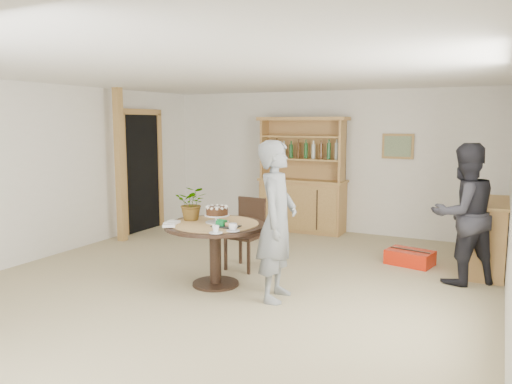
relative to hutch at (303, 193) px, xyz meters
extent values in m
plane|color=tan|center=(0.30, -3.24, -0.69)|extent=(7.00, 7.00, 0.00)
cube|color=white|center=(0.30, 0.26, 0.56)|extent=(6.00, 0.04, 2.50)
cube|color=white|center=(-2.70, -3.24, 0.56)|extent=(0.04, 7.00, 2.50)
cube|color=white|center=(0.30, -3.24, 1.81)|extent=(6.00, 7.00, 0.04)
cube|color=tan|center=(1.60, 0.23, 0.86)|extent=(0.52, 0.03, 0.42)
cube|color=#59724C|center=(1.60, 0.21, 0.86)|extent=(0.44, 0.02, 0.34)
cube|color=black|center=(-2.64, -1.24, 0.36)|extent=(0.10, 0.90, 2.10)
cube|color=tan|center=(-2.62, -1.74, 0.36)|extent=(0.12, 0.10, 2.10)
cube|color=tan|center=(-2.62, -0.74, 0.36)|extent=(0.12, 0.10, 2.10)
cube|color=tan|center=(-2.62, -1.24, 1.44)|extent=(0.12, 1.10, 0.10)
cube|color=tan|center=(-2.40, -2.04, 0.56)|extent=(0.12, 0.12, 2.50)
cube|color=tan|center=(0.00, 0.00, -0.24)|extent=(1.50, 0.50, 0.90)
cube|color=tan|center=(0.00, 0.00, 0.23)|extent=(1.56, 0.54, 0.04)
cube|color=tan|center=(0.00, 0.10, 0.78)|extent=(1.50, 0.04, 1.06)
cube|color=tan|center=(-0.73, -0.05, 0.78)|extent=(0.04, 0.34, 1.06)
cube|color=tan|center=(0.73, -0.05, 0.78)|extent=(0.04, 0.34, 1.06)
cube|color=tan|center=(0.00, -0.05, 0.61)|extent=(1.44, 0.32, 0.03)
cube|color=tan|center=(0.00, -0.05, 1.01)|extent=(1.44, 0.32, 0.03)
cube|color=tan|center=(0.00, -0.05, 1.32)|extent=(1.62, 0.40, 0.06)
cylinder|color=#194C1E|center=(-0.56, -0.05, 0.77)|extent=(0.07, 0.07, 0.28)
cylinder|color=#4C2D14|center=(-0.40, -0.05, 0.77)|extent=(0.07, 0.07, 0.28)
cylinder|color=#B2BFB2|center=(-0.24, -0.05, 0.77)|extent=(0.07, 0.07, 0.28)
cylinder|color=#194C1E|center=(-0.08, -0.05, 0.77)|extent=(0.07, 0.07, 0.28)
cylinder|color=#4C2D14|center=(0.08, -0.05, 0.77)|extent=(0.07, 0.07, 0.28)
cylinder|color=#B2BFB2|center=(0.24, -0.05, 0.77)|extent=(0.07, 0.07, 0.28)
cylinder|color=#194C1E|center=(0.40, -0.05, 0.77)|extent=(0.07, 0.07, 0.28)
cylinder|color=#4C2D14|center=(0.56, -0.05, 0.77)|extent=(0.07, 0.07, 0.28)
cube|color=tan|center=(3.04, -1.24, -0.24)|extent=(0.50, 1.20, 0.90)
cube|color=tan|center=(3.04, -1.24, 0.23)|extent=(0.54, 1.26, 0.04)
cylinder|color=black|center=(0.16, -3.32, 0.04)|extent=(1.20, 1.20, 0.04)
cylinder|color=black|center=(0.16, -3.32, -0.33)|extent=(0.14, 0.14, 0.70)
cylinder|color=black|center=(0.16, -3.32, -0.67)|extent=(0.56, 0.56, 0.03)
cylinder|color=tan|center=(0.16, -3.32, 0.07)|extent=(1.04, 1.04, 0.01)
cube|color=black|center=(0.16, -2.57, -0.24)|extent=(0.46, 0.46, 0.04)
cube|color=black|center=(0.18, -2.38, 0.01)|extent=(0.42, 0.07, 0.46)
cube|color=black|center=(0.18, -2.38, 0.23)|extent=(0.42, 0.08, 0.05)
cube|color=black|center=(-0.03, -2.73, -0.47)|extent=(0.04, 0.03, 0.44)
cube|color=black|center=(0.33, -2.76, -0.47)|extent=(0.04, 0.04, 0.44)
cube|color=black|center=(0.00, -2.37, -0.47)|extent=(0.04, 0.03, 0.44)
cube|color=black|center=(0.36, -2.40, -0.47)|extent=(0.04, 0.03, 0.44)
cylinder|color=white|center=(0.16, -3.27, 0.08)|extent=(0.28, 0.28, 0.01)
cylinder|color=white|center=(0.16, -3.27, 0.12)|extent=(0.05, 0.05, 0.08)
cylinder|color=white|center=(0.16, -3.27, 0.16)|extent=(0.30, 0.30, 0.01)
cylinder|color=#452813|center=(0.16, -3.27, 0.21)|extent=(0.26, 0.26, 0.09)
cylinder|color=white|center=(0.16, -3.27, 0.26)|extent=(0.08, 0.08, 0.01)
sphere|color=white|center=(0.28, -3.27, 0.26)|extent=(0.04, 0.04, 0.04)
sphere|color=white|center=(0.27, -3.21, 0.26)|extent=(0.04, 0.04, 0.04)
sphere|color=white|center=(0.22, -3.16, 0.26)|extent=(0.04, 0.04, 0.04)
sphere|color=white|center=(0.16, -3.15, 0.26)|extent=(0.04, 0.04, 0.04)
sphere|color=white|center=(0.10, -3.16, 0.26)|extent=(0.04, 0.04, 0.04)
sphere|color=white|center=(0.06, -3.21, 0.26)|extent=(0.04, 0.04, 0.04)
sphere|color=white|center=(0.04, -3.27, 0.26)|extent=(0.04, 0.04, 0.04)
sphere|color=white|center=(0.06, -3.33, 0.26)|extent=(0.04, 0.04, 0.04)
sphere|color=white|center=(0.10, -3.37, 0.26)|extent=(0.04, 0.04, 0.04)
sphere|color=white|center=(0.16, -3.39, 0.26)|extent=(0.04, 0.04, 0.04)
sphere|color=white|center=(0.22, -3.37, 0.26)|extent=(0.04, 0.04, 0.04)
sphere|color=white|center=(0.27, -3.33, 0.26)|extent=(0.04, 0.04, 0.04)
imported|color=#3F7233|center=(-0.19, -3.27, 0.28)|extent=(0.47, 0.44, 0.42)
cube|color=black|center=(0.38, -3.44, 0.08)|extent=(0.30, 0.20, 0.01)
cube|color=#0D7C34|center=(0.32, -3.44, 0.11)|extent=(0.10, 0.10, 0.06)
cube|color=#0D7C34|center=(0.32, -3.44, 0.15)|extent=(0.11, 0.02, 0.01)
cylinder|color=white|center=(0.56, -3.60, 0.08)|extent=(0.15, 0.15, 0.01)
imported|color=white|center=(0.56, -3.60, 0.12)|extent=(0.10, 0.10, 0.08)
cylinder|color=white|center=(0.44, -3.77, 0.08)|extent=(0.15, 0.15, 0.01)
imported|color=white|center=(0.44, -3.77, 0.12)|extent=(0.08, 0.08, 0.07)
cube|color=white|center=(-0.29, -3.52, 0.09)|extent=(0.14, 0.08, 0.03)
cube|color=white|center=(-0.26, -3.64, 0.09)|extent=(0.16, 0.11, 0.03)
cube|color=white|center=(-0.20, -3.74, 0.09)|extent=(0.16, 0.14, 0.03)
imported|color=slate|center=(1.01, -3.42, 0.19)|extent=(0.50, 0.69, 1.76)
imported|color=black|center=(2.80, -1.91, 0.17)|extent=(1.05, 1.03, 1.71)
cube|color=red|center=(2.12, -1.38, -0.59)|extent=(0.67, 0.52, 0.20)
cube|color=black|center=(2.12, -1.38, -0.48)|extent=(0.56, 0.16, 0.01)
camera|label=1|loc=(3.18, -8.31, 1.26)|focal=35.00mm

